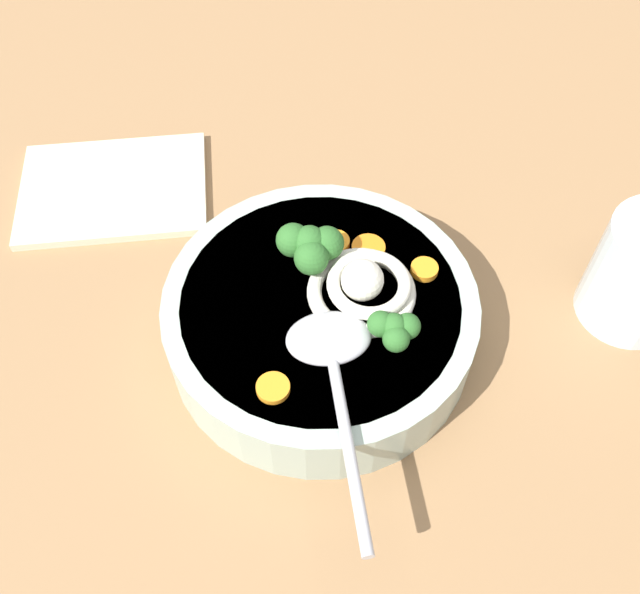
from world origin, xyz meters
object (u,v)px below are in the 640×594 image
object	(u,v)px
folded_napkin	(113,189)
noodle_pile	(363,283)
soup_bowl	(320,316)
soup_spoon	(332,355)

from	to	relation	value
folded_napkin	noodle_pile	bearing A→B (deg)	-40.95
soup_bowl	folded_napkin	world-z (taller)	soup_bowl
noodle_pile	folded_napkin	world-z (taller)	noodle_pile
soup_bowl	folded_napkin	distance (cm)	24.65
noodle_pile	folded_napkin	distance (cm)	27.41
soup_spoon	folded_napkin	distance (cm)	29.40
soup_bowl	noodle_pile	distance (cm)	4.80
noodle_pile	soup_spoon	world-z (taller)	noodle_pile
noodle_pile	soup_spoon	size ratio (longest dim) A/B	0.51
soup_bowl	soup_spoon	world-z (taller)	soup_spoon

